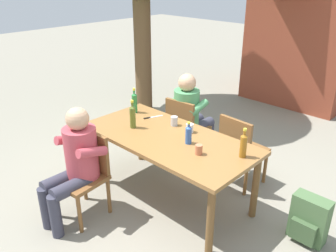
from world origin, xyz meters
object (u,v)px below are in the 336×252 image
Objects in this scene: person_in_white_shirt at (75,161)px; bottle_olive at (133,116)px; chair_far_right at (240,148)px; bottle_blue at (189,134)px; bottle_green at (134,102)px; backpack_by_near_side at (309,220)px; brick_kiosk at (309,26)px; cup_steel at (174,121)px; chair_far_left at (185,127)px; cup_terracotta at (199,150)px; cup_glass at (190,128)px; chair_near_left at (86,171)px; person_in_plaid_shirt at (190,112)px; bottle_amber at (244,145)px; dining_table at (168,144)px; table_knife at (152,117)px.

bottle_olive is at bearing 90.85° from person_in_white_shirt.
chair_far_right is 1.26m from bottle_olive.
bottle_green is at bearing 170.05° from bottle_blue.
brick_kiosk is (-1.83, 3.75, 1.16)m from backpack_by_near_side.
bottle_blue is 2.22× the size of cup_steel.
cup_terracotta is at bearing -42.92° from chair_far_left.
brick_kiosk is at bearing 103.78° from chair_far_right.
brick_kiosk reaches higher than chair_far_left.
cup_steel is at bearing 176.31° from cup_glass.
chair_near_left is 2.75× the size of bottle_olive.
chair_far_left is 0.20m from person_in_plaid_shirt.
person_in_plaid_shirt is 11.38× the size of cup_steel.
brick_kiosk is at bearing 115.99° from backpack_by_near_side.
chair_far_left is 2.75× the size of bottle_olive.
person_in_white_shirt is at bearing -90.01° from brick_kiosk.
chair_far_right is at bearing 24.84° from bottle_green.
person_in_plaid_shirt is 1.41m from bottle_amber.
dining_table is at bearing 171.37° from cup_terracotta.
dining_table is 0.87m from chair_far_right.
person_in_white_shirt is 12.50× the size of cup_glass.
person_in_white_shirt is 2.54× the size of backpack_by_near_side.
brick_kiosk is at bearing 89.88° from chair_near_left.
person_in_white_shirt is (-0.01, -1.60, 0.17)m from chair_far_left.
dining_table is at bearing -63.81° from person_in_plaid_shirt.
chair_far_left is at bearing 137.08° from cup_terracotta.
bottle_olive is 4.29m from brick_kiosk.
backpack_by_near_side is (1.41, 0.41, -0.44)m from dining_table.
table_knife is (-0.34, -0.02, -0.05)m from cup_steel.
table_knife is at bearing 93.35° from person_in_white_shirt.
backpack_by_near_side is at bearing 7.59° from cup_glass.
bottle_amber reaches higher than chair_far_left.
bottle_blue is 0.99× the size of table_knife.
cup_glass is at bearing 2.02° from bottle_green.
chair_far_left is 1.87m from backpack_by_near_side.
chair_near_left reaches higher than cup_terracotta.
person_in_plaid_shirt is at bearing 89.33° from bottle_olive.
chair_far_left is 3.52m from brick_kiosk.
cup_steel is (0.28, -0.60, 0.15)m from person_in_plaid_shirt.
person_in_white_shirt is 5.08× the size of table_knife.
dining_table is 8.13× the size of bottle_blue.
person_in_plaid_shirt is at bearing 93.84° from chair_far_left.
chair_far_left is 1.04m from bottle_blue.
person_in_plaid_shirt is at bearing 129.69° from cup_glass.
person_in_plaid_shirt reaches higher than backpack_by_near_side.
chair_far_right is 3.02× the size of bottle_amber.
backpack_by_near_side is at bearing -10.48° from chair_far_left.
chair_near_left is 1.61m from person_in_plaid_shirt.
dining_table is 0.32m from cup_steel.
chair_near_left is 3.75× the size of table_knife.
chair_far_right is 1.88× the size of backpack_by_near_side.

